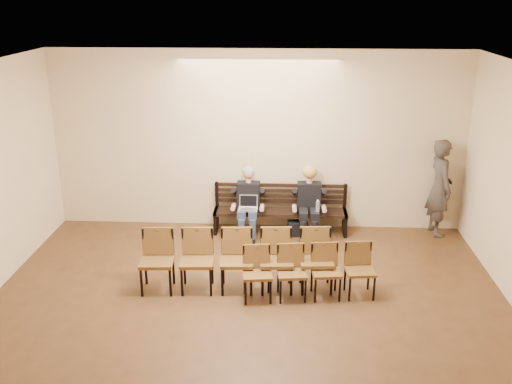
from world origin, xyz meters
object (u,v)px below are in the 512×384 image
(seated_woman, at_px, (309,204))
(seated_man, at_px, (248,202))
(bench, at_px, (280,221))
(chair_row_front, at_px, (237,261))
(laptop, at_px, (248,210))
(bag, at_px, (298,228))
(chair_row_back, at_px, (309,273))
(passerby, at_px, (441,180))
(water_bottle, at_px, (317,213))

(seated_woman, bearing_deg, seated_man, 180.00)
(bench, xyz_separation_m, chair_row_front, (-0.65, -2.33, 0.27))
(seated_man, relative_size, laptop, 3.77)
(bag, xyz_separation_m, chair_row_back, (0.13, -2.38, 0.28))
(laptop, height_order, passerby, passerby)
(chair_row_front, bearing_deg, chair_row_back, -12.54)
(bench, height_order, chair_row_front, chair_row_front)
(chair_row_front, xyz_separation_m, chair_row_back, (1.13, -0.17, -0.07))
(bench, distance_m, laptop, 0.78)
(water_bottle, distance_m, chair_row_back, 2.16)
(seated_man, bearing_deg, chair_row_front, -90.94)
(bag, bearing_deg, chair_row_back, -86.87)
(seated_woman, height_order, chair_row_back, seated_woman)
(seated_man, bearing_deg, chair_row_back, -65.38)
(passerby, bearing_deg, seated_woman, 86.72)
(seated_woman, bearing_deg, chair_row_front, -118.56)
(laptop, distance_m, passerby, 3.71)
(laptop, height_order, water_bottle, laptop)
(seated_man, xyz_separation_m, bag, (0.96, 0.00, -0.52))
(seated_woman, bearing_deg, passerby, 5.05)
(laptop, bearing_deg, bench, 28.42)
(chair_row_back, bearing_deg, bench, 93.78)
(laptop, height_order, chair_row_front, chair_row_front)
(seated_man, bearing_deg, passerby, 3.44)
(bench, distance_m, water_bottle, 0.86)
(seated_man, xyz_separation_m, laptop, (0.01, -0.22, -0.08))
(bag, bearing_deg, laptop, -167.21)
(seated_man, height_order, chair_row_back, seated_man)
(passerby, bearing_deg, chair_row_front, 114.99)
(chair_row_back, bearing_deg, passerby, 38.46)
(laptop, bearing_deg, seated_man, 92.19)
(water_bottle, distance_m, chair_row_front, 2.39)
(seated_man, height_order, chair_row_front, seated_man)
(bench, distance_m, passerby, 3.16)
(passerby, distance_m, chair_row_back, 3.72)
(seated_man, relative_size, chair_row_front, 0.44)
(water_bottle, height_order, chair_row_back, chair_row_back)
(seated_man, distance_m, chair_row_front, 2.21)
(water_bottle, height_order, passerby, passerby)
(passerby, height_order, chair_row_back, passerby)
(seated_woman, distance_m, passerby, 2.54)
(bench, distance_m, bag, 0.37)
(passerby, height_order, chair_row_front, passerby)
(bench, xyz_separation_m, passerby, (3.04, 0.10, 0.87))
(laptop, distance_m, chair_row_front, 1.99)
(chair_row_front, relative_size, chair_row_back, 1.49)
(seated_man, bearing_deg, water_bottle, -10.42)
(laptop, bearing_deg, seated_woman, 10.07)
(seated_woman, xyz_separation_m, chair_row_back, (-0.07, -2.38, -0.23))
(water_bottle, relative_size, passerby, 0.11)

